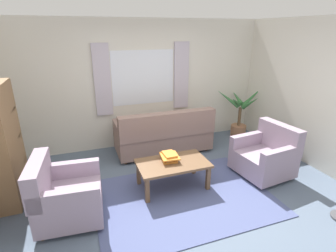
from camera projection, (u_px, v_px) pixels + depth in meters
ground_plane at (184, 198)px, 3.93m from camera, size 6.24×6.24×0.00m
wall_back at (143, 84)px, 5.48m from camera, size 5.32×0.12×2.60m
wall_right at (333, 99)px, 4.33m from camera, size 0.12×4.40×2.60m
window_with_curtains at (144, 78)px, 5.35m from camera, size 1.98×0.07×1.40m
area_rug at (184, 197)px, 3.93m from camera, size 2.59×1.85×0.01m
couch at (164, 135)px, 5.28m from camera, size 1.90×0.82×0.92m
armchair_left at (64, 195)px, 3.39m from camera, size 0.89×0.91×0.88m
armchair_right at (266, 155)px, 4.46m from camera, size 0.91×0.92×0.88m
coffee_table at (173, 166)px, 4.07m from camera, size 1.10×0.64×0.44m
book_stack_on_table at (169, 157)px, 4.11m from camera, size 0.30×0.35×0.11m
potted_plant at (239, 117)px, 6.02m from camera, size 1.14×0.93×1.18m
bookshelf at (8, 149)px, 3.72m from camera, size 0.30×0.94×1.72m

